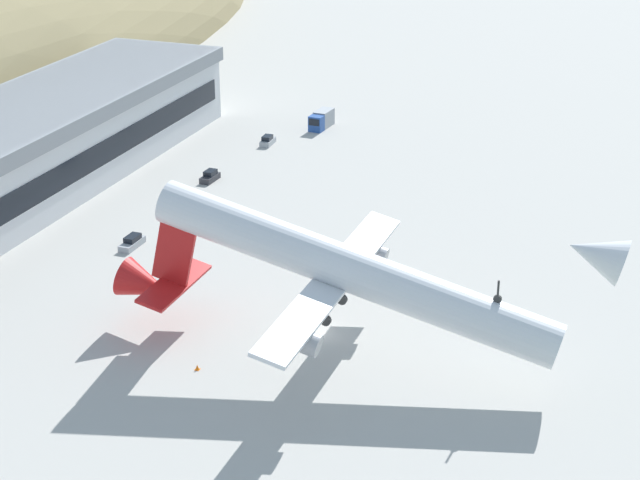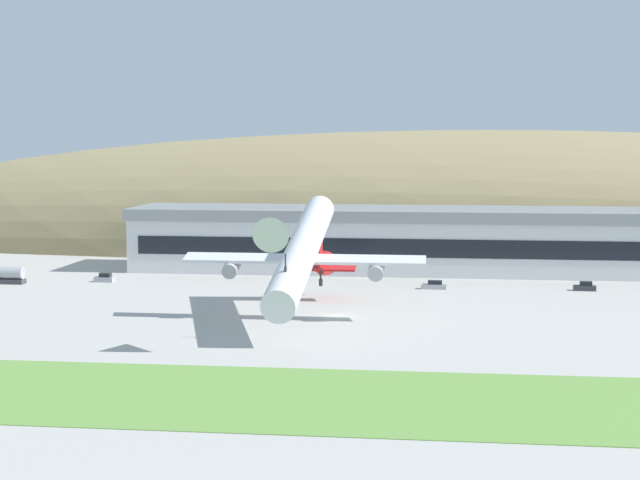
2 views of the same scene
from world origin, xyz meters
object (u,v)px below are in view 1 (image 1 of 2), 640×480
Objects in this scene: service_car_1 at (268,141)px; box_truck at (322,120)px; cargo_airplane at (344,272)px; service_car_3 at (210,177)px; traffic_cone_0 at (197,367)px; service_car_2 at (132,242)px.

box_truck reaches higher than service_car_1.
cargo_airplane is at bearing -151.15° from service_car_1.
cargo_airplane is 8.23× the size of box_truck.
cargo_airplane is 59.18m from service_car_3.
service_car_1 is (64.73, 35.67, -9.42)m from cargo_airplane.
cargo_airplane is 93.06× the size of traffic_cone_0.
service_car_1 is 0.86× the size of service_car_2.
cargo_airplane is 13.72× the size of service_car_1.
cargo_airplane reaches higher than service_car_1.
service_car_3 is at bearing 175.96° from service_car_1.
service_car_3 is at bearing 168.20° from box_truck.
service_car_2 is 34.09m from traffic_cone_0.
service_car_3 is (26.58, 1.41, 0.04)m from service_car_2.
service_car_2 is at bearing 62.44° from cargo_airplane.
traffic_cone_0 is (-72.06, -22.16, -0.38)m from service_car_1.
service_car_2 is at bearing 174.89° from box_truck.
traffic_cone_0 is (-25.93, -22.13, -0.36)m from service_car_2.
service_car_3 is at bearing 24.14° from traffic_cone_0.
cargo_airplane is 13.54× the size of service_car_3.
service_car_3 is at bearing 3.03° from service_car_2.
cargo_airplane reaches higher than service_car_3.
cargo_airplane reaches higher than traffic_cone_0.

